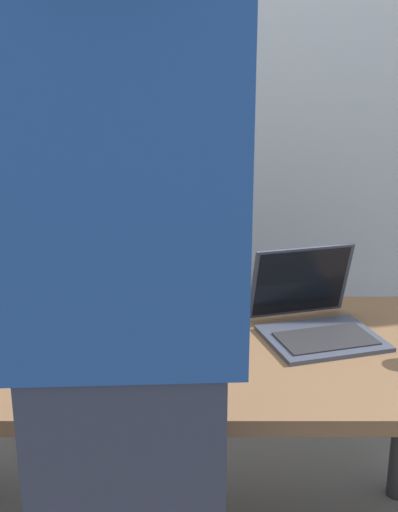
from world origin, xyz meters
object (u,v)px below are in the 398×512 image
laptop (313,316)px  beer_bottle_dark (52,272)px  beer_bottle_amber (88,285)px  beer_bottle_green (115,293)px  person_figure (124,364)px

laptop → beer_bottle_dark: 0.77m
beer_bottle_amber → beer_bottle_green: size_ratio=0.93×
beer_bottle_green → person_figure: 0.66m
beer_bottle_dark → laptop: bearing=-10.2°
beer_bottle_amber → beer_bottle_dark: (-0.11, 0.05, 0.02)m
beer_bottle_amber → beer_bottle_dark: 0.13m
laptop → beer_bottle_amber: (-0.64, 0.08, 0.06)m
beer_bottle_dark → beer_bottle_green: bearing=-34.6°
beer_bottle_dark → beer_bottle_green: (0.20, -0.14, -0.01)m
laptop → beer_bottle_green: (-0.55, -0.00, 0.07)m
beer_bottle_green → beer_bottle_amber: bearing=134.9°
beer_bottle_amber → person_figure: bearing=-75.6°
person_figure → beer_bottle_green: bearing=98.8°
beer_bottle_green → person_figure: person_figure is taller
laptop → beer_bottle_green: beer_bottle_green is taller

